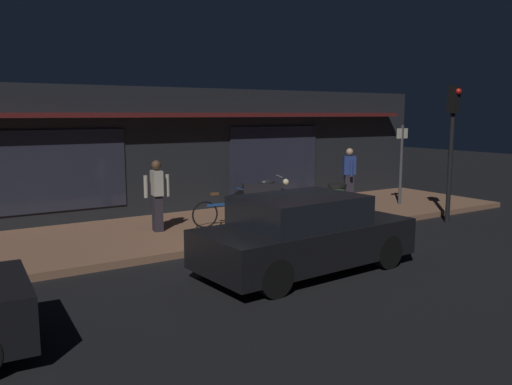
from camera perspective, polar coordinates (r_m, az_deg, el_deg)
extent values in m
plane|color=black|center=(10.91, 3.20, -6.87)|extent=(60.00, 60.00, 0.00)
cube|color=#8C6047|center=(13.36, -4.41, -3.68)|extent=(18.00, 4.00, 0.15)
cube|color=black|center=(16.17, -10.27, 4.51)|extent=(18.00, 2.80, 3.60)
cube|color=#262838|center=(13.87, -20.21, 2.23)|extent=(3.20, 0.04, 2.00)
cube|color=#262838|center=(16.49, 2.04, 3.67)|extent=(3.20, 0.04, 2.00)
cube|color=#591919|center=(14.62, -7.85, 8.27)|extent=(16.20, 0.50, 0.12)
cylinder|color=black|center=(15.08, -1.40, -0.81)|extent=(0.61, 0.31, 0.60)
cylinder|color=black|center=(15.36, 2.61, -0.64)|extent=(0.61, 0.31, 0.60)
cube|color=black|center=(15.17, 0.63, 0.32)|extent=(1.13, 0.62, 0.36)
ellipsoid|color=black|center=(15.18, 1.18, 1.09)|extent=(0.49, 0.37, 0.20)
sphere|color=#F9EDB7|center=(15.34, 3.23, 1.15)|extent=(0.18, 0.18, 0.18)
cylinder|color=gray|center=(15.26, 2.52, 1.76)|extent=(0.21, 0.53, 0.03)
torus|color=black|center=(12.80, -5.51, -2.39)|extent=(0.66, 0.13, 0.66)
torus|color=black|center=(13.16, -1.41, -2.05)|extent=(0.66, 0.13, 0.66)
cube|color=#1E478C|center=(12.93, -3.44, -1.26)|extent=(0.90, 0.16, 0.06)
cube|color=brown|center=(12.80, -4.49, -0.15)|extent=(0.21, 0.11, 0.06)
cylinder|color=#1E478C|center=(13.04, -1.74, 0.39)|extent=(0.08, 0.42, 0.02)
cube|color=#28232D|center=(12.62, -10.56, -2.21)|extent=(0.23, 0.30, 0.85)
cube|color=#B2AD9E|center=(12.51, -10.65, 1.01)|extent=(0.27, 0.40, 0.58)
sphere|color=brown|center=(12.47, -10.70, 2.93)|extent=(0.22, 0.22, 0.22)
cylinder|color=#B2AD9E|center=(12.59, -9.50, 0.77)|extent=(0.10, 0.10, 0.52)
cylinder|color=#B2AD9E|center=(12.46, -11.80, 0.62)|extent=(0.10, 0.10, 0.52)
cube|color=#28232D|center=(16.88, 9.96, 0.50)|extent=(0.34, 0.30, 0.85)
cube|color=navy|center=(16.80, 10.02, 2.91)|extent=(0.44, 0.37, 0.58)
sphere|color=tan|center=(16.77, 10.06, 4.34)|extent=(0.22, 0.22, 0.22)
cylinder|color=navy|center=(17.06, 9.77, 2.76)|extent=(0.12, 0.12, 0.52)
cylinder|color=navy|center=(16.56, 10.26, 2.58)|extent=(0.12, 0.12, 0.52)
cylinder|color=#47474C|center=(16.59, 15.36, 2.88)|extent=(0.09, 0.09, 2.40)
cube|color=beige|center=(16.53, 15.48, 6.15)|extent=(0.44, 0.03, 0.30)
cylinder|color=#2D4C33|center=(13.94, 8.70, -1.15)|extent=(0.44, 0.44, 0.85)
cylinder|color=black|center=(13.87, 8.74, 0.74)|extent=(0.48, 0.48, 0.08)
cylinder|color=black|center=(14.86, 20.23, 3.78)|extent=(0.12, 0.12, 3.60)
cube|color=black|center=(14.82, 20.52, 9.37)|extent=(0.24, 0.24, 0.70)
sphere|color=red|center=(14.75, 20.97, 10.13)|extent=(0.16, 0.16, 0.16)
cylinder|color=black|center=(11.32, 7.82, -4.69)|extent=(0.65, 0.26, 0.64)
cylinder|color=black|center=(10.30, 13.92, -6.20)|extent=(0.65, 0.26, 0.64)
cylinder|color=black|center=(9.69, -3.79, -6.90)|extent=(0.65, 0.26, 0.64)
cylinder|color=black|center=(8.47, 1.99, -9.17)|extent=(0.65, 0.26, 0.64)
cube|color=black|center=(9.82, 5.36, -5.32)|extent=(4.20, 2.01, 0.68)
cube|color=black|center=(9.60, 4.74, -2.26)|extent=(2.29, 1.73, 0.64)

